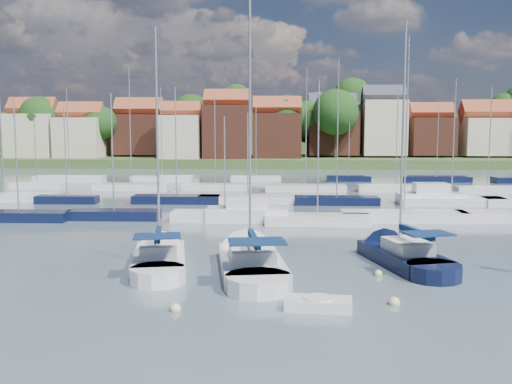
{
  "coord_description": "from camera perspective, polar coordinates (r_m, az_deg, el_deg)",
  "views": [
    {
      "loc": [
        -2.58,
        -28.53,
        8.04
      ],
      "look_at": [
        -4.31,
        14.0,
        3.24
      ],
      "focal_mm": 40.0,
      "sensor_mm": 36.0,
      "label": 1
    }
  ],
  "objects": [
    {
      "name": "buoy_d",
      "position": [
        27.29,
        13.65,
        -10.89
      ],
      "size": [
        0.52,
        0.52,
        0.52
      ],
      "primitive_type": "sphere",
      "color": "beige",
      "rests_on": "ground"
    },
    {
      "name": "buoy_b",
      "position": [
        25.91,
        -8.05,
        -11.71
      ],
      "size": [
        0.49,
        0.49,
        0.49
      ],
      "primitive_type": "sphere",
      "color": "beige",
      "rests_on": "ground"
    },
    {
      "name": "ground",
      "position": [
        69.05,
        4.46,
        -0.27
      ],
      "size": [
        260.0,
        260.0,
        0.0
      ],
      "primitive_type": "plane",
      "color": "#43535B",
      "rests_on": "ground"
    },
    {
      "name": "sailboat_navy",
      "position": [
        36.16,
        13.58,
        -6.02
      ],
      "size": [
        5.65,
        11.46,
        15.38
      ],
      "rotation": [
        0.0,
        0.0,
        1.83
      ],
      "color": "black",
      "rests_on": "ground"
    },
    {
      "name": "far_shore_town",
      "position": [
        161.31,
        4.06,
        5.2
      ],
      "size": [
        212.46,
        90.0,
        22.27
      ],
      "color": "#425B2D",
      "rests_on": "ground"
    },
    {
      "name": "buoy_e",
      "position": [
        36.03,
        13.64,
        -6.64
      ],
      "size": [
        0.42,
        0.42,
        0.42
      ],
      "primitive_type": "sphere",
      "color": "#D85914",
      "rests_on": "ground"
    },
    {
      "name": "sailboat_left",
      "position": [
        34.93,
        -9.57,
        -6.36
      ],
      "size": [
        4.8,
        11.29,
        14.91
      ],
      "rotation": [
        0.0,
        0.0,
        1.75
      ],
      "color": "silver",
      "rests_on": "ground"
    },
    {
      "name": "buoy_c",
      "position": [
        28.02,
        -2.1,
        -10.25
      ],
      "size": [
        0.51,
        0.51,
        0.51
      ],
      "primitive_type": "sphere",
      "color": "#D85914",
      "rests_on": "ground"
    },
    {
      "name": "tender",
      "position": [
        25.99,
        6.24,
        -11.06
      ],
      "size": [
        3.09,
        1.67,
        0.64
      ],
      "rotation": [
        0.0,
        0.0,
        -0.1
      ],
      "color": "silver",
      "rests_on": "ground"
    },
    {
      "name": "marina_field",
      "position": [
        64.29,
        6.32,
        -0.4
      ],
      "size": [
        79.62,
        41.41,
        15.93
      ],
      "color": "silver",
      "rests_on": "ground"
    },
    {
      "name": "buoy_g",
      "position": [
        32.18,
        12.14,
        -8.18
      ],
      "size": [
        0.44,
        0.44,
        0.44
      ],
      "primitive_type": "sphere",
      "color": "beige",
      "rests_on": "ground"
    },
    {
      "name": "sailboat_centre",
      "position": [
        33.9,
        -0.77,
        -6.68
      ],
      "size": [
        5.12,
        13.05,
        17.2
      ],
      "rotation": [
        0.0,
        0.0,
        1.71
      ],
      "color": "silver",
      "rests_on": "ground"
    }
  ]
}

